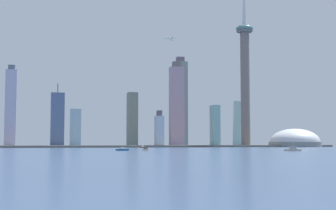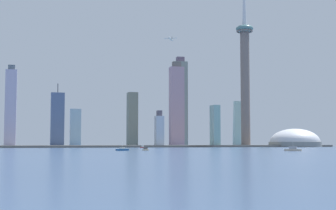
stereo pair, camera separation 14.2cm
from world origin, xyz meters
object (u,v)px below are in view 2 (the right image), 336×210
(skyscraper_6, at_px, (180,103))
(airplane, at_px, (171,39))
(skyscraper_3, at_px, (75,128))
(boat_2, at_px, (293,149))
(boat_1, at_px, (146,149))
(stadium_dome, at_px, (295,142))
(skyscraper_8, at_px, (11,108))
(skyscraper_5, at_px, (264,133))
(boat_4, at_px, (122,149))
(skyscraper_12, at_px, (177,106))
(skyscraper_11, at_px, (237,124))
(skyscraper_1, at_px, (132,120))
(observation_tower, at_px, (245,67))
(skyscraper_10, at_px, (159,130))
(skyscraper_4, at_px, (215,126))
(boat_0, at_px, (143,147))
(skyscraper_9, at_px, (57,120))

(skyscraper_6, relative_size, airplane, 7.93)
(skyscraper_3, xyz_separation_m, boat_2, (186.35, -439.79, -32.62))
(skyscraper_3, xyz_separation_m, boat_1, (46.01, -367.22, -33.01))
(stadium_dome, height_order, skyscraper_8, skyscraper_8)
(skyscraper_3, bearing_deg, skyscraper_5, 5.28)
(skyscraper_5, xyz_separation_m, boat_4, (-372.40, -406.20, -26.92))
(skyscraper_6, distance_m, skyscraper_12, 48.17)
(stadium_dome, xyz_separation_m, skyscraper_11, (-80.24, 88.52, 37.46))
(boat_2, distance_m, airplane, 405.07)
(skyscraper_1, xyz_separation_m, boat_4, (-91.20, -401.99, -51.05))
(observation_tower, xyz_separation_m, skyscraper_10, (-177.78, -27.82, -124.54))
(skyscraper_4, bearing_deg, stadium_dome, 2.78)
(stadium_dome, height_order, skyscraper_11, skyscraper_11)
(stadium_dome, distance_m, boat_2, 443.96)
(boat_0, bearing_deg, skyscraper_1, -68.51)
(boat_2, bearing_deg, skyscraper_4, 115.34)
(skyscraper_3, height_order, skyscraper_5, skyscraper_3)
(skyscraper_1, distance_m, skyscraper_3, 116.59)
(skyscraper_4, relative_size, boat_4, 5.24)
(skyscraper_10, bearing_deg, boat_4, -111.39)
(skyscraper_5, height_order, boat_1, skyscraper_5)
(skyscraper_5, height_order, boat_0, skyscraper_5)
(skyscraper_4, xyz_separation_m, airplane, (-88.79, -18.15, 151.61))
(boat_2, bearing_deg, boat_0, 140.60)
(observation_tower, xyz_separation_m, skyscraper_9, (-350.61, 29.91, -105.58))
(boat_2, bearing_deg, skyscraper_9, 150.66)
(boat_0, distance_m, airplane, 203.40)
(stadium_dome, relative_size, skyscraper_9, 0.87)
(observation_tower, xyz_separation_m, skyscraper_11, (10.79, 65.40, -107.84))
(stadium_dome, xyz_separation_m, boat_0, (-314.47, -75.56, -7.07))
(boat_2, bearing_deg, stadium_dome, 93.91)
(stadium_dome, distance_m, airplane, 312.97)
(skyscraper_11, xyz_separation_m, skyscraper_12, (-137.36, -27.94, 32.64))
(skyscraper_10, xyz_separation_m, skyscraper_11, (188.57, 93.22, 16.70))
(boat_1, xyz_separation_m, boat_4, (-26.54, -2.79, -0.09))
(skyscraper_12, relative_size, boat_0, 15.58)
(skyscraper_9, distance_m, skyscraper_12, 226.22)
(stadium_dome, bearing_deg, skyscraper_4, -177.22)
(boat_0, relative_size, boat_1, 0.71)
(boat_0, bearing_deg, skyscraper_6, -96.10)
(skyscraper_8, height_order, boat_4, skyscraper_8)
(boat_4, bearing_deg, skyscraper_8, 98.54)
(skyscraper_4, distance_m, boat_1, 363.99)
(observation_tower, bearing_deg, skyscraper_4, -157.26)
(boat_2, height_order, boat_4, boat_2)
(skyscraper_5, xyz_separation_m, skyscraper_12, (-200.05, -31.59, 50.57))
(skyscraper_6, distance_m, skyscraper_8, 332.96)
(skyscraper_9, height_order, skyscraper_10, skyscraper_9)
(skyscraper_6, distance_m, skyscraper_11, 125.38)
(stadium_dome, xyz_separation_m, skyscraper_1, (-298.74, 87.97, 43.67))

